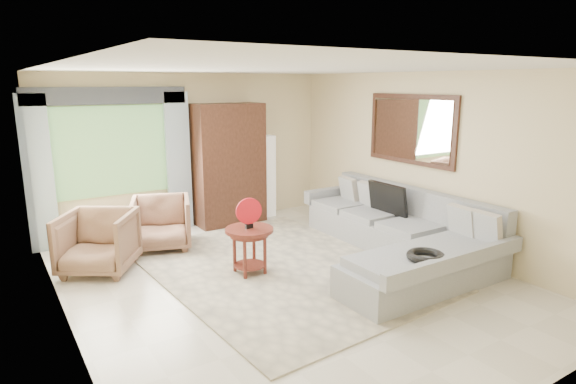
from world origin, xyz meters
TOP-DOWN VIEW (x-y plane):
  - ground at (0.00, 0.00)m, footprint 6.00×6.00m
  - area_rug at (0.14, 0.37)m, footprint 3.22×4.16m
  - sectional_sofa at (1.78, -0.18)m, footprint 2.30×3.46m
  - tv_screen at (2.05, 0.35)m, footprint 0.14×0.74m
  - garden_hose at (1.00, -1.34)m, footprint 0.43×0.43m
  - coffee_table at (-0.29, 0.44)m, footprint 0.62×0.62m
  - red_disc at (-0.29, 0.44)m, footprint 0.34×0.09m
  - armchair_left at (-1.91, 1.59)m, footprint 1.22×1.22m
  - armchair_right at (-0.91, 2.05)m, footprint 1.07×1.09m
  - potted_plant at (-2.05, 2.62)m, footprint 0.58×0.53m
  - armoire at (0.55, 2.72)m, footprint 1.20×0.55m
  - floor_lamp at (1.35, 2.78)m, footprint 0.24×0.24m
  - window at (-1.35, 2.97)m, footprint 1.80×0.04m
  - curtain_left at (-2.40, 2.88)m, footprint 0.40×0.08m
  - curtain_right at (-0.30, 2.88)m, footprint 0.40×0.08m
  - valance at (-1.35, 2.90)m, footprint 2.40×0.12m
  - wall_mirror at (2.46, 0.35)m, footprint 0.05×1.70m

SIDE VIEW (x-z plane):
  - ground at x=0.00m, z-range 0.00..0.00m
  - area_rug at x=0.14m, z-range 0.00..0.02m
  - potted_plant at x=-2.05m, z-range 0.00..0.55m
  - sectional_sofa at x=1.78m, z-range -0.17..0.73m
  - coffee_table at x=-0.29m, z-range 0.02..0.64m
  - armchair_right at x=-0.91m, z-range 0.00..0.78m
  - armchair_left at x=-1.91m, z-range 0.00..0.81m
  - garden_hose at x=1.00m, z-range 0.50..0.59m
  - tv_screen at x=2.05m, z-range 0.48..0.96m
  - floor_lamp at x=1.35m, z-range 0.00..1.50m
  - red_disc at x=-0.29m, z-range 0.68..1.02m
  - armoire at x=0.55m, z-range 0.00..2.10m
  - curtain_left at x=-2.40m, z-range 0.00..2.30m
  - curtain_right at x=-0.30m, z-range 0.00..2.30m
  - window at x=-1.35m, z-range 0.70..2.10m
  - wall_mirror at x=2.46m, z-range 1.22..2.27m
  - valance at x=-1.35m, z-range 2.12..2.38m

